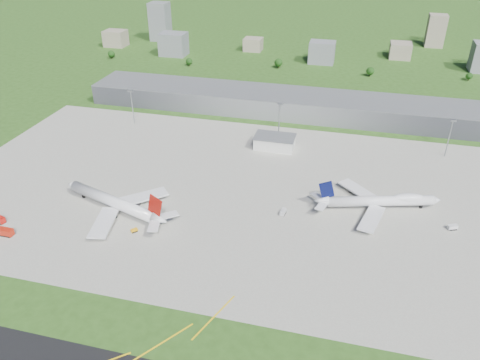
% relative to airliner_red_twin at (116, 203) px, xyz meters
% --- Properties ---
extents(ground, '(1400.00, 1400.00, 0.00)m').
position_rel_airliner_red_twin_xyz_m(ground, '(56.89, 146.58, -5.26)').
color(ground, '#2A4E18').
rests_on(ground, ground).
extents(apron, '(360.00, 190.00, 0.08)m').
position_rel_airliner_red_twin_xyz_m(apron, '(66.89, 36.58, -5.22)').
color(apron, gray).
rests_on(apron, ground).
extents(terminal, '(300.00, 42.00, 15.00)m').
position_rel_airliner_red_twin_xyz_m(terminal, '(56.89, 161.58, 2.24)').
color(terminal, slate).
rests_on(terminal, ground).
extents(ops_building, '(26.00, 16.00, 8.00)m').
position_rel_airliner_red_twin_xyz_m(ops_building, '(66.89, 96.58, -1.26)').
color(ops_building, silver).
rests_on(ops_building, ground).
extents(mast_west, '(3.50, 2.00, 25.90)m').
position_rel_airliner_red_twin_xyz_m(mast_west, '(-43.11, 111.58, 12.45)').
color(mast_west, gray).
rests_on(mast_west, ground).
extents(mast_center, '(3.50, 2.00, 25.90)m').
position_rel_airliner_red_twin_xyz_m(mast_center, '(66.89, 111.58, 12.45)').
color(mast_center, gray).
rests_on(mast_center, ground).
extents(mast_east, '(3.50, 2.00, 25.90)m').
position_rel_airliner_red_twin_xyz_m(mast_east, '(176.89, 111.58, 12.45)').
color(mast_east, gray).
rests_on(mast_east, ground).
extents(airliner_red_twin, '(70.06, 53.31, 19.75)m').
position_rel_airliner_red_twin_xyz_m(airliner_red_twin, '(0.00, 0.00, 0.00)').
color(airliner_red_twin, white).
rests_on(airliner_red_twin, ground).
extents(airliner_blue_quad, '(66.92, 51.46, 17.80)m').
position_rel_airliner_red_twin_xyz_m(airliner_blue_quad, '(135.29, 37.39, -0.31)').
color(airliner_blue_quad, white).
rests_on(airliner_blue_quad, ground).
extents(fire_truck, '(8.73, 3.54, 3.82)m').
position_rel_airliner_red_twin_xyz_m(fire_truck, '(-43.86, -32.69, -3.36)').
color(fire_truck, red).
rests_on(fire_truck, ground).
extents(tug_yellow, '(3.62, 3.69, 1.67)m').
position_rel_airliner_red_twin_xyz_m(tug_yellow, '(16.70, -14.43, -4.38)').
color(tug_yellow, '#ECA00D').
rests_on(tug_yellow, ground).
extents(van_white_near, '(3.04, 5.47, 2.63)m').
position_rel_airliner_red_twin_xyz_m(van_white_near, '(86.13, 19.38, -3.94)').
color(van_white_near, silver).
rests_on(van_white_near, ground).
extents(van_white_far, '(5.47, 4.12, 2.55)m').
position_rel_airliner_red_twin_xyz_m(van_white_far, '(170.90, 27.13, -3.97)').
color(van_white_far, silver).
rests_on(van_white_far, ground).
extents(bldg_far_w, '(24.00, 20.00, 18.00)m').
position_rel_airliner_red_twin_xyz_m(bldg_far_w, '(-163.11, 316.58, 3.74)').
color(bldg_far_w, gray).
rests_on(bldg_far_w, ground).
extents(bldg_w, '(28.00, 22.00, 24.00)m').
position_rel_airliner_red_twin_xyz_m(bldg_w, '(-83.11, 296.58, 6.74)').
color(bldg_w, slate).
rests_on(bldg_w, ground).
extents(bldg_cw, '(20.00, 18.00, 14.00)m').
position_rel_airliner_red_twin_xyz_m(bldg_cw, '(-3.11, 336.58, 1.74)').
color(bldg_cw, gray).
rests_on(bldg_cw, ground).
extents(bldg_c, '(26.00, 20.00, 22.00)m').
position_rel_airliner_red_twin_xyz_m(bldg_c, '(76.89, 306.58, 5.74)').
color(bldg_c, slate).
rests_on(bldg_c, ground).
extents(bldg_ce, '(22.00, 24.00, 16.00)m').
position_rel_airliner_red_twin_xyz_m(bldg_ce, '(156.89, 346.58, 2.74)').
color(bldg_ce, gray).
rests_on(bldg_ce, ground).
extents(bldg_tall_w, '(22.00, 20.00, 44.00)m').
position_rel_airliner_red_twin_xyz_m(bldg_tall_w, '(-123.11, 356.58, 16.74)').
color(bldg_tall_w, slate).
rests_on(bldg_tall_w, ground).
extents(bldg_tall_e, '(20.00, 18.00, 36.00)m').
position_rel_airliner_red_twin_xyz_m(bldg_tall_e, '(196.89, 406.58, 12.74)').
color(bldg_tall_e, gray).
rests_on(bldg_tall_e, ground).
extents(tree_far_w, '(7.20, 7.20, 8.80)m').
position_rel_airliner_red_twin_xyz_m(tree_far_w, '(-143.11, 266.58, -0.08)').
color(tree_far_w, '#382314').
rests_on(tree_far_w, ground).
extents(tree_w, '(6.75, 6.75, 8.25)m').
position_rel_airliner_red_twin_xyz_m(tree_w, '(-53.11, 261.58, -0.40)').
color(tree_w, '#382314').
rests_on(tree_w, ground).
extents(tree_c, '(8.10, 8.10, 9.90)m').
position_rel_airliner_red_twin_xyz_m(tree_c, '(36.89, 276.58, 0.58)').
color(tree_c, '#382314').
rests_on(tree_c, ground).
extents(tree_e, '(7.65, 7.65, 9.35)m').
position_rel_airliner_red_twin_xyz_m(tree_e, '(126.89, 271.58, 0.25)').
color(tree_e, '#382314').
rests_on(tree_e, ground).
extents(tree_far_e, '(6.30, 6.30, 7.70)m').
position_rel_airliner_red_twin_xyz_m(tree_far_e, '(216.89, 281.58, -0.73)').
color(tree_far_e, '#382314').
rests_on(tree_far_e, ground).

